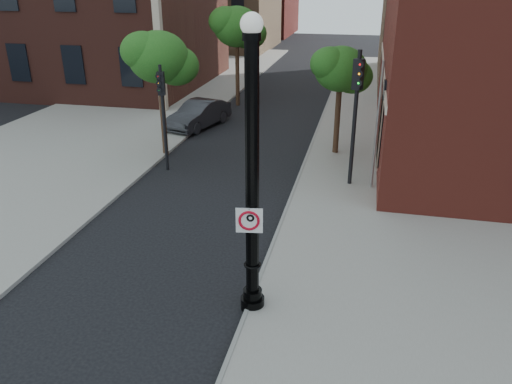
% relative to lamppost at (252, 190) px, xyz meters
% --- Properties ---
extents(ground, '(120.00, 120.00, 0.00)m').
position_rel_lamppost_xyz_m(ground, '(-2.13, -0.16, -3.09)').
color(ground, black).
rests_on(ground, ground).
extents(sidewalk_right, '(8.00, 60.00, 0.12)m').
position_rel_lamppost_xyz_m(sidewalk_right, '(3.87, 9.84, -3.03)').
color(sidewalk_right, gray).
rests_on(sidewalk_right, ground).
extents(sidewalk_left, '(10.00, 50.00, 0.12)m').
position_rel_lamppost_xyz_m(sidewalk_left, '(-11.13, 17.84, -3.03)').
color(sidewalk_left, gray).
rests_on(sidewalk_left, ground).
extents(curb_edge, '(0.10, 60.00, 0.14)m').
position_rel_lamppost_xyz_m(curb_edge, '(-0.08, 9.84, -3.02)').
color(curb_edge, gray).
rests_on(curb_edge, ground).
extents(lamppost, '(0.57, 0.57, 6.70)m').
position_rel_lamppost_xyz_m(lamppost, '(0.00, 0.00, 0.00)').
color(lamppost, black).
rests_on(lamppost, ground).
extents(no_parking_sign, '(0.59, 0.14, 0.59)m').
position_rel_lamppost_xyz_m(no_parking_sign, '(-0.03, -0.17, -0.66)').
color(no_parking_sign, white).
rests_on(no_parking_sign, ground).
extents(parked_car, '(2.51, 4.38, 1.37)m').
position_rel_lamppost_xyz_m(parked_car, '(-6.16, 14.37, -2.41)').
color(parked_car, '#29292D').
rests_on(parked_car, ground).
extents(traffic_signal_left, '(0.31, 0.36, 4.22)m').
position_rel_lamppost_xyz_m(traffic_signal_left, '(-5.46, 8.18, -0.25)').
color(traffic_signal_left, black).
rests_on(traffic_signal_left, ground).
extents(traffic_signal_right, '(0.41, 0.44, 5.01)m').
position_rel_lamppost_xyz_m(traffic_signal_right, '(1.88, 8.07, 0.28)').
color(traffic_signal_right, black).
rests_on(traffic_signal_right, ground).
extents(utility_pole, '(0.09, 0.09, 4.69)m').
position_rel_lamppost_xyz_m(utility_pole, '(2.67, 7.92, -0.75)').
color(utility_pole, '#999999').
rests_on(utility_pole, ground).
extents(street_tree_a, '(2.93, 2.65, 5.28)m').
position_rel_lamppost_xyz_m(street_tree_a, '(-6.17, 9.90, 1.07)').
color(street_tree_a, black).
rests_on(street_tree_a, ground).
extents(street_tree_b, '(3.16, 2.86, 5.70)m').
position_rel_lamppost_xyz_m(street_tree_b, '(-5.37, 19.46, 1.40)').
color(street_tree_b, black).
rests_on(street_tree_b, ground).
extents(street_tree_c, '(2.59, 2.34, 4.66)m').
position_rel_lamppost_xyz_m(street_tree_c, '(1.10, 11.61, 0.58)').
color(street_tree_c, black).
rests_on(street_tree_c, ground).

